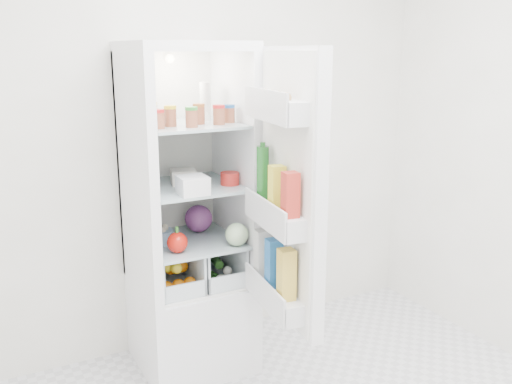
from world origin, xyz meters
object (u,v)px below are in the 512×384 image
mushroom_bowl (159,236)px  fridge_door (287,197)px  red_cabbage (199,218)px  refrigerator (187,251)px

mushroom_bowl → fridge_door: 0.81m
red_cabbage → fridge_door: bearing=-76.4°
red_cabbage → fridge_door: size_ratio=0.12×
refrigerator → mushroom_bowl: size_ratio=12.05×
mushroom_bowl → fridge_door: fridge_door is taller
red_cabbage → fridge_door: (0.17, -0.69, 0.27)m
refrigerator → red_cabbage: (0.10, 0.06, 0.16)m
refrigerator → red_cabbage: size_ratio=11.60×
mushroom_bowl → refrigerator: bearing=8.8°
mushroom_bowl → fridge_door: (0.43, -0.61, 0.31)m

